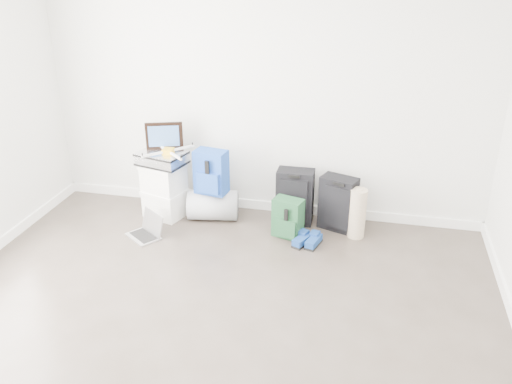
% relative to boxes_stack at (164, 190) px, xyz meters
% --- Properties ---
extents(ground, '(5.00, 5.00, 0.00)m').
position_rel_boxes_stack_xyz_m(ground, '(0.97, -2.13, -0.29)').
color(ground, '#3A312A').
rests_on(ground, ground).
extents(room_envelope, '(4.52, 5.02, 2.71)m').
position_rel_boxes_stack_xyz_m(room_envelope, '(0.97, -2.11, 1.43)').
color(room_envelope, silver).
rests_on(room_envelope, ground).
extents(boxes_stack, '(0.48, 0.44, 0.58)m').
position_rel_boxes_stack_xyz_m(boxes_stack, '(0.00, 0.00, 0.00)').
color(boxes_stack, white).
rests_on(boxes_stack, ground).
extents(briefcase, '(0.52, 0.43, 0.13)m').
position_rel_boxes_stack_xyz_m(briefcase, '(-0.00, 0.00, 0.35)').
color(briefcase, '#B2B2B7').
rests_on(briefcase, boxes_stack).
extents(painting, '(0.36, 0.14, 0.28)m').
position_rel_boxes_stack_xyz_m(painting, '(-0.00, 0.10, 0.56)').
color(painting, black).
rests_on(painting, briefcase).
extents(drone, '(0.43, 0.43, 0.05)m').
position_rel_boxes_stack_xyz_m(drone, '(0.08, -0.02, 0.44)').
color(drone, yellow).
rests_on(drone, briefcase).
extents(duffel_bag, '(0.55, 0.39, 0.31)m').
position_rel_boxes_stack_xyz_m(duffel_bag, '(0.51, 0.03, -0.13)').
color(duffel_bag, gray).
rests_on(duffel_bag, ground).
extents(blue_backpack, '(0.35, 0.28, 0.45)m').
position_rel_boxes_stack_xyz_m(blue_backpack, '(0.51, 0.00, 0.24)').
color(blue_backpack, '#194BA3').
rests_on(blue_backpack, duffel_bag).
extents(large_suitcase, '(0.37, 0.24, 0.57)m').
position_rel_boxes_stack_xyz_m(large_suitcase, '(1.34, 0.15, -0.01)').
color(large_suitcase, black).
rests_on(large_suitcase, ground).
extents(green_backpack, '(0.31, 0.27, 0.39)m').
position_rel_boxes_stack_xyz_m(green_backpack, '(1.32, -0.17, -0.10)').
color(green_backpack, '#143921').
rests_on(green_backpack, ground).
extents(carry_on, '(0.40, 0.33, 0.55)m').
position_rel_boxes_stack_xyz_m(carry_on, '(1.78, 0.10, -0.02)').
color(carry_on, black).
rests_on(carry_on, ground).
extents(shoes, '(0.28, 0.26, 0.08)m').
position_rel_boxes_stack_xyz_m(shoes, '(1.55, -0.30, -0.25)').
color(shoes, black).
rests_on(shoes, ground).
extents(rolled_rug, '(0.16, 0.16, 0.50)m').
position_rel_boxes_stack_xyz_m(rolled_rug, '(1.98, -0.03, -0.04)').
color(rolled_rug, tan).
rests_on(rolled_rug, ground).
extents(laptop, '(0.40, 0.38, 0.23)m').
position_rel_boxes_stack_xyz_m(laptop, '(-0.02, -0.46, -0.23)').
color(laptop, silver).
rests_on(laptop, ground).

